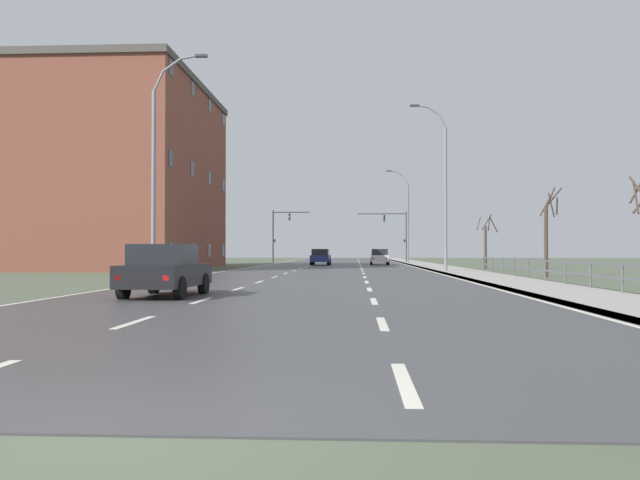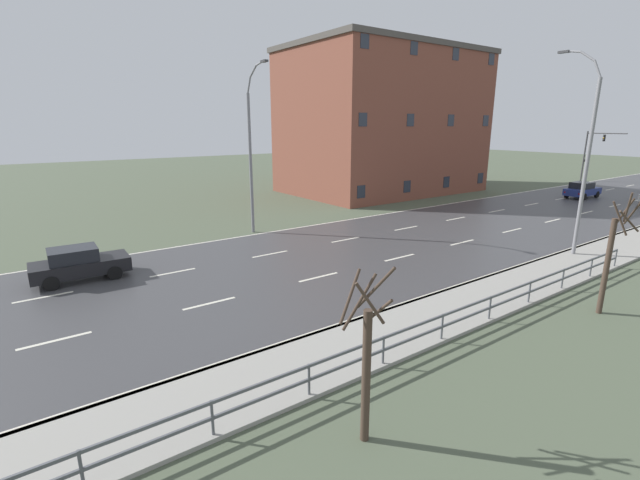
% 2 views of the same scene
% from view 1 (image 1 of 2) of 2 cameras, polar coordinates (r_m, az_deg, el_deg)
% --- Properties ---
extents(ground_plane, '(160.00, 160.00, 0.12)m').
position_cam_1_polar(ground_plane, '(52.76, 1.09, -2.53)').
color(ground_plane, '#4C5642').
extents(road_asphalt_strip, '(14.00, 120.00, 0.03)m').
position_cam_1_polar(road_asphalt_strip, '(64.74, 1.46, -2.18)').
color(road_asphalt_strip, '#3D3D3F').
rests_on(road_asphalt_strip, ground).
extents(sidewalk_right, '(3.00, 120.00, 0.12)m').
position_cam_1_polar(sidewalk_right, '(65.06, 8.91, -2.12)').
color(sidewalk_right, gray).
rests_on(sidewalk_right, ground).
extents(guardrail, '(0.07, 31.94, 1.00)m').
position_cam_1_polar(guardrail, '(26.56, 20.68, -2.34)').
color(guardrail, '#515459').
rests_on(guardrail, ground).
extents(street_lamp_midground, '(2.35, 0.24, 10.80)m').
position_cam_1_polar(street_lamp_midground, '(42.34, 10.74, 4.37)').
color(street_lamp_midground, slate).
rests_on(street_lamp_midground, ground).
extents(street_lamp_distant, '(2.43, 0.24, 10.24)m').
position_cam_1_polar(street_lamp_distant, '(71.63, 7.58, 1.95)').
color(street_lamp_distant, slate).
rests_on(street_lamp_distant, ground).
extents(street_lamp_left_bank, '(2.62, 0.24, 10.62)m').
position_cam_1_polar(street_lamp_left_bank, '(31.59, -14.06, 5.99)').
color(street_lamp_left_bank, slate).
rests_on(street_lamp_left_bank, ground).
extents(traffic_signal_right, '(5.86, 0.36, 6.04)m').
position_cam_1_polar(traffic_signal_right, '(77.38, 6.75, 1.01)').
color(traffic_signal_right, '#38383A').
rests_on(traffic_signal_right, ground).
extents(traffic_signal_left, '(4.46, 0.36, 6.23)m').
position_cam_1_polar(traffic_signal_left, '(77.39, -3.58, 1.00)').
color(traffic_signal_left, '#38383A').
rests_on(traffic_signal_left, ground).
extents(car_near_left, '(1.90, 4.13, 1.57)m').
position_cam_1_polar(car_near_left, '(64.68, 5.23, -1.47)').
color(car_near_left, silver).
rests_on(car_near_left, ground).
extents(car_distant, '(1.93, 4.15, 1.57)m').
position_cam_1_polar(car_distant, '(19.94, -13.39, -2.57)').
color(car_distant, black).
rests_on(car_distant, ground).
extents(car_mid_centre, '(1.91, 4.14, 1.57)m').
position_cam_1_polar(car_mid_centre, '(62.92, 0.05, -1.49)').
color(car_mid_centre, navy).
rests_on(car_mid_centre, ground).
extents(brick_building, '(13.53, 19.76, 14.51)m').
position_cam_1_polar(brick_building, '(53.86, -17.27, 5.35)').
color(brick_building, brown).
rests_on(brick_building, ground).
extents(bare_tree_mid, '(1.09, 1.68, 4.73)m').
position_cam_1_polar(bare_tree_mid, '(36.22, 19.26, 0.48)').
color(bare_tree_mid, '#423328').
rests_on(bare_tree_mid, ground).
extents(bare_tree_far, '(1.66, 1.79, 4.18)m').
position_cam_1_polar(bare_tree_far, '(50.85, 14.31, -0.28)').
color(bare_tree_far, '#423328').
rests_on(bare_tree_far, ground).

